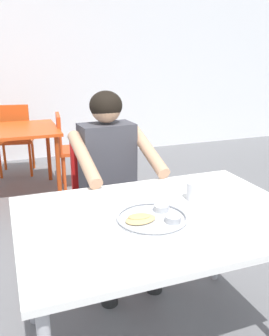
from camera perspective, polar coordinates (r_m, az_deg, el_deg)
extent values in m
cube|color=white|center=(5.20, -14.14, 20.28)|extent=(12.00, 0.12, 3.40)
cube|color=white|center=(1.65, 4.26, -7.81)|extent=(1.28, 0.90, 0.03)
cylinder|color=#B2B2B7|center=(2.05, -16.40, -14.81)|extent=(0.04, 0.04, 0.70)
cylinder|color=#B2B2B7|center=(2.38, 13.03, -9.64)|extent=(0.04, 0.04, 0.70)
cylinder|color=#B7BABF|center=(1.60, 2.81, -8.08)|extent=(0.31, 0.31, 0.01)
torus|color=#B7BABF|center=(1.59, 2.81, -7.73)|extent=(0.31, 0.31, 0.01)
cylinder|color=#B2B5BA|center=(1.56, 6.13, -8.04)|extent=(0.07, 0.07, 0.03)
cylinder|color=#9E4714|center=(1.56, 6.14, -7.86)|extent=(0.06, 0.06, 0.01)
cylinder|color=#B2B5BA|center=(1.67, 4.21, -6.30)|extent=(0.07, 0.07, 0.03)
cylinder|color=maroon|center=(1.66, 4.21, -6.13)|extent=(0.06, 0.06, 0.01)
ellipsoid|color=tan|center=(1.57, 0.96, -8.10)|extent=(0.16, 0.13, 0.01)
ellipsoid|color=tan|center=(1.58, 0.76, -7.65)|extent=(0.10, 0.07, 0.01)
cylinder|color=silver|center=(1.81, 9.45, -3.66)|extent=(0.08, 0.08, 0.09)
cylinder|color=#593319|center=(1.80, 9.49, -2.87)|extent=(0.07, 0.07, 0.02)
cube|color=red|center=(2.49, -4.50, -5.64)|extent=(0.41, 0.42, 0.04)
cube|color=red|center=(2.57, -6.00, 0.45)|extent=(0.37, 0.06, 0.41)
cylinder|color=red|center=(2.51, 0.24, -11.22)|extent=(0.03, 0.03, 0.43)
cylinder|color=red|center=(2.42, -6.58, -12.60)|extent=(0.03, 0.03, 0.43)
cylinder|color=red|center=(2.77, -2.48, -8.35)|extent=(0.03, 0.03, 0.43)
cylinder|color=red|center=(2.68, -8.67, -9.46)|extent=(0.03, 0.03, 0.43)
cylinder|color=#272727|center=(2.27, 3.25, -14.12)|extent=(0.10, 0.10, 0.46)
cylinder|color=#272727|center=(2.30, 1.06, -5.99)|extent=(0.15, 0.41, 0.12)
cylinder|color=#272727|center=(2.17, -4.08, -15.83)|extent=(0.10, 0.10, 0.46)
cylinder|color=#272727|center=(2.20, -6.07, -7.26)|extent=(0.15, 0.41, 0.12)
cube|color=#3F3F47|center=(2.33, -4.34, 0.91)|extent=(0.35, 0.22, 0.51)
cylinder|color=tan|center=(2.23, 2.17, 2.81)|extent=(0.11, 0.46, 0.25)
cylinder|color=tan|center=(2.08, -8.00, 1.58)|extent=(0.11, 0.46, 0.25)
sphere|color=tan|center=(2.26, -4.55, 9.50)|extent=(0.19, 0.19, 0.19)
ellipsoid|color=black|center=(2.26, -4.56, 9.86)|extent=(0.21, 0.20, 0.18)
cube|color=#E04C19|center=(3.82, -18.83, 5.70)|extent=(0.89, 0.83, 0.03)
cylinder|color=#B33D14|center=(3.60, -11.95, -0.27)|extent=(0.04, 0.04, 0.68)
cylinder|color=#B33D14|center=(4.27, -13.45, 2.49)|extent=(0.04, 0.04, 0.68)
cube|color=#D4481B|center=(3.95, -9.12, 2.81)|extent=(0.43, 0.43, 0.04)
cube|color=#D4481B|center=(3.90, -11.90, 5.57)|extent=(0.08, 0.37, 0.38)
cylinder|color=#D4481B|center=(4.18, -7.08, 0.57)|extent=(0.03, 0.03, 0.41)
cylinder|color=#D4481B|center=(3.88, -6.49, -0.74)|extent=(0.03, 0.03, 0.41)
cylinder|color=#D4481B|center=(4.15, -11.28, 0.26)|extent=(0.03, 0.03, 0.41)
cylinder|color=#D4481B|center=(3.86, -11.02, -1.09)|extent=(0.03, 0.03, 0.41)
cube|color=#D8501A|center=(4.61, -18.38, 4.31)|extent=(0.50, 0.48, 0.04)
cube|color=#D8501A|center=(4.38, -18.98, 6.67)|extent=(0.41, 0.11, 0.43)
cylinder|color=#D8501A|center=(4.85, -19.93, 2.07)|extent=(0.03, 0.03, 0.41)
cylinder|color=#D8501A|center=(4.80, -15.80, 2.32)|extent=(0.03, 0.03, 0.41)
cylinder|color=#D8501A|center=(4.53, -20.56, 0.94)|extent=(0.03, 0.03, 0.41)
cylinder|color=#D8501A|center=(4.48, -16.15, 1.20)|extent=(0.03, 0.03, 0.41)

